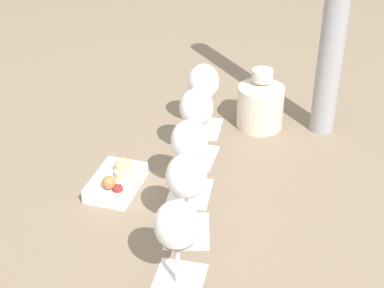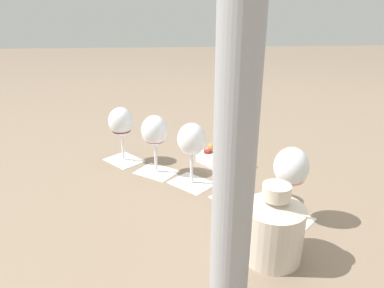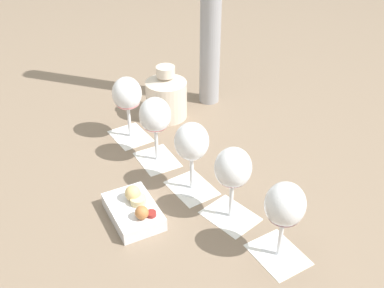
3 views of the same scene
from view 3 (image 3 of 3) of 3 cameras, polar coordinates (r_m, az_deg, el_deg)
The scene contains 13 objects.
ground_plane at distance 1.16m, azimuth 0.02°, elevation -5.05°, with size 8.00×8.00×0.00m, color #7F6B56.
tasting_card_0 at distance 1.35m, azimuth -7.30°, elevation 0.95°, with size 0.15×0.14×0.00m.
tasting_card_1 at distance 1.25m, azimuth -4.15°, elevation -1.84°, with size 0.15×0.14×0.00m.
tasting_card_2 at distance 1.16m, azimuth 0.12°, elevation -5.24°, with size 0.15×0.15×0.00m.
tasting_card_3 at distance 1.09m, azimuth 4.55°, elevation -8.47°, with size 0.14×0.15×0.00m.
tasting_card_4 at distance 1.02m, azimuth 10.16°, elevation -12.75°, with size 0.15×0.14×0.00m.
wine_glass_0 at distance 1.29m, azimuth -7.70°, elevation 5.59°, with size 0.08×0.08×0.18m.
wine_glass_1 at distance 1.18m, azimuth -4.39°, elevation 3.04°, with size 0.08×0.08×0.18m.
wine_glass_2 at distance 1.08m, azimuth 0.12°, elevation -0.13°, with size 0.08×0.08×0.18m.
wine_glass_3 at distance 1.01m, azimuth 4.87°, elevation -3.24°, with size 0.08×0.08×0.18m.
wine_glass_4 at distance 0.93m, azimuth 10.92°, elevation -7.48°, with size 0.08×0.08×0.18m.
ceramic_vase at distance 1.41m, azimuth -3.06°, elevation 5.78°, with size 0.12×0.12×0.16m.
snack_dish at distance 1.07m, azimuth -6.89°, elevation -7.75°, with size 0.18×0.17×0.07m.
Camera 3 is at (0.89, 0.15, 0.73)m, focal length 45.00 mm.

